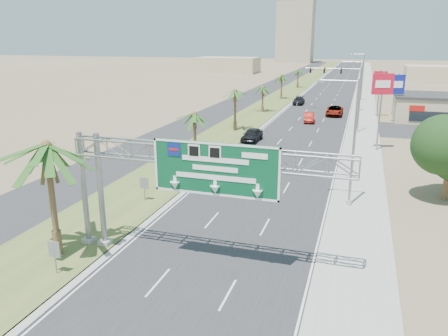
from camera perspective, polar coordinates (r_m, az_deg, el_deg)
The scene contains 27 objects.
road at distance 122.99m, azimuth 14.02°, elevation 9.98°, with size 12.00×300.00×0.02m, color #28282B.
sidewalk_right at distance 122.74m, azimuth 18.03°, elevation 9.68°, with size 4.00×300.00×0.10m, color #9E9B93.
median_grass at distance 124.02m, azimuth 9.34°, elevation 10.32°, with size 7.00×300.00×0.12m, color #4B5F2A.
opposing_road at distance 125.22m, azimuth 6.12°, elevation 10.47°, with size 8.00×300.00×0.02m, color #28282B.
sign_gantry at distance 24.66m, azimuth -4.27°, elevation 0.54°, with size 16.75×1.24×7.50m.
palm_near at distance 26.96m, azimuth -22.20°, elevation 2.65°, with size 5.70×5.70×8.35m.
palm_row_b at distance 48.01m, azimuth -3.89°, elevation 6.93°, with size 3.99×3.99×5.95m.
palm_row_c at distance 62.92m, azimuth 1.47°, elevation 9.92°, with size 3.99×3.99×6.75m.
palm_row_d at distance 80.41m, azimuth 5.09°, elevation 10.38°, with size 3.99×3.99×5.45m.
palm_row_e at distance 98.91m, azimuth 7.57°, elevation 11.82°, with size 3.99×3.99×6.15m.
palm_row_f at distance 123.56m, azimuth 9.68°, elevation 12.45°, with size 3.99×3.99×5.75m.
streetlight_near at distance 35.02m, azimuth 16.22°, elevation 2.40°, with size 3.27×0.44×10.00m.
streetlight_mid at distance 64.58m, azimuth 17.13°, elevation 8.51°, with size 3.27×0.44×10.00m.
streetlight_far at distance 100.40m, azimuth 17.52°, elevation 11.06°, with size 3.27×0.44×10.00m.
signal_mast at distance 84.46m, azimuth 15.94°, elevation 10.41°, with size 10.28×0.71×8.00m.
median_signback_a at distance 26.44m, azimuth -21.28°, elevation -10.17°, with size 0.75×0.08×2.08m.
median_signback_b at distance 36.04m, azimuth -10.39°, elevation -2.19°, with size 0.75×0.08×2.08m.
tower_distant at distance 265.12m, azimuth 9.32°, elevation 17.23°, with size 20.00×16.00×35.00m, color tan.
building_distant_left at distance 180.26m, azimuth 0.49°, elevation 13.31°, with size 24.00×14.00×6.00m, color tan.
building_distant_right at distance 154.03m, azimuth 26.29°, elevation 10.94°, with size 20.00×12.00×5.00m, color tan.
car_left_lane at distance 57.09m, azimuth 3.67°, elevation 4.32°, with size 2.00×4.98×1.70m, color black.
car_mid_lane at distance 71.97m, azimuth 11.04°, elevation 6.50°, with size 1.62×4.65×1.53m, color maroon.
car_right_lane at distance 79.19m, azimuth 14.24°, elevation 7.23°, with size 2.73×5.92×1.65m, color gray.
car_far at distance 91.82m, azimuth 9.74°, elevation 8.65°, with size 2.10×5.16×1.50m, color black.
pole_sign_red_near at distance 54.15m, azimuth 19.98°, elevation 9.68°, with size 2.40×0.91×9.30m.
pole_sign_blue at distance 74.81m, azimuth 21.77°, elevation 9.87°, with size 2.02×0.75×7.75m.
pole_sign_red_far at distance 79.38m, azimuth 19.74°, elevation 10.74°, with size 2.21×0.44×7.92m.
Camera 1 is at (7.82, -12.07, 12.79)m, focal length 35.00 mm.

